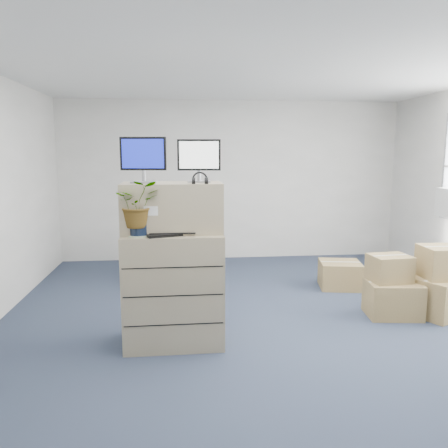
{
  "coord_description": "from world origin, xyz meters",
  "views": [
    {
      "loc": [
        -0.92,
        -4.23,
        1.89
      ],
      "look_at": [
        -0.45,
        0.4,
        1.13
      ],
      "focal_mm": 35.0,
      "sensor_mm": 36.0,
      "label": 1
    }
  ],
  "objects_px": {
    "filing_cabinet_lower": "(174,288)",
    "monitor_right": "(199,158)",
    "monitor_left": "(143,157)",
    "potted_plant": "(138,211)",
    "office_chair": "(177,252)",
    "keyboard": "(172,234)",
    "water_bottle": "(180,217)"
  },
  "relations": [
    {
      "from": "monitor_left",
      "to": "office_chair",
      "type": "xyz_separation_m",
      "value": [
        0.28,
        2.27,
        -1.44
      ]
    },
    {
      "from": "filing_cabinet_lower",
      "to": "monitor_right",
      "type": "bearing_deg",
      "value": 18.1
    },
    {
      "from": "filing_cabinet_lower",
      "to": "water_bottle",
      "type": "xyz_separation_m",
      "value": [
        0.07,
        0.01,
        0.71
      ]
    },
    {
      "from": "monitor_left",
      "to": "water_bottle",
      "type": "xyz_separation_m",
      "value": [
        0.34,
        -0.03,
        -0.58
      ]
    },
    {
      "from": "keyboard",
      "to": "potted_plant",
      "type": "height_order",
      "value": "potted_plant"
    },
    {
      "from": "office_chair",
      "to": "water_bottle",
      "type": "bearing_deg",
      "value": 69.76
    },
    {
      "from": "monitor_left",
      "to": "office_chair",
      "type": "relative_size",
      "value": 0.54
    },
    {
      "from": "water_bottle",
      "to": "filing_cabinet_lower",
      "type": "bearing_deg",
      "value": -170.28
    },
    {
      "from": "filing_cabinet_lower",
      "to": "potted_plant",
      "type": "bearing_deg",
      "value": -154.26
    },
    {
      "from": "potted_plant",
      "to": "office_chair",
      "type": "relative_size",
      "value": 0.6
    },
    {
      "from": "keyboard",
      "to": "water_bottle",
      "type": "relative_size",
      "value": 1.64
    },
    {
      "from": "potted_plant",
      "to": "office_chair",
      "type": "height_order",
      "value": "potted_plant"
    },
    {
      "from": "monitor_left",
      "to": "filing_cabinet_lower",
      "type": "bearing_deg",
      "value": -0.39
    },
    {
      "from": "filing_cabinet_lower",
      "to": "monitor_left",
      "type": "distance_m",
      "value": 1.31
    },
    {
      "from": "keyboard",
      "to": "office_chair",
      "type": "height_order",
      "value": "keyboard"
    },
    {
      "from": "monitor_right",
      "to": "office_chair",
      "type": "bearing_deg",
      "value": 100.73
    },
    {
      "from": "monitor_right",
      "to": "water_bottle",
      "type": "xyz_separation_m",
      "value": [
        -0.19,
        -0.08,
        -0.57
      ]
    },
    {
      "from": "filing_cabinet_lower",
      "to": "monitor_right",
      "type": "distance_m",
      "value": 1.31
    },
    {
      "from": "monitor_right",
      "to": "potted_plant",
      "type": "bearing_deg",
      "value": -152.92
    },
    {
      "from": "monitor_left",
      "to": "potted_plant",
      "type": "relative_size",
      "value": 0.91
    },
    {
      "from": "potted_plant",
      "to": "office_chair",
      "type": "bearing_deg",
      "value": 82.38
    },
    {
      "from": "keyboard",
      "to": "water_bottle",
      "type": "bearing_deg",
      "value": 39.18
    },
    {
      "from": "filing_cabinet_lower",
      "to": "monitor_left",
      "type": "xyz_separation_m",
      "value": [
        -0.26,
        0.04,
        1.29
      ]
    },
    {
      "from": "keyboard",
      "to": "filing_cabinet_lower",
      "type": "bearing_deg",
      "value": 67.48
    },
    {
      "from": "water_bottle",
      "to": "potted_plant",
      "type": "bearing_deg",
      "value": -156.8
    },
    {
      "from": "monitor_left",
      "to": "potted_plant",
      "type": "xyz_separation_m",
      "value": [
        -0.05,
        -0.19,
        -0.48
      ]
    },
    {
      "from": "potted_plant",
      "to": "monitor_right",
      "type": "bearing_deg",
      "value": 22.67
    },
    {
      "from": "filing_cabinet_lower",
      "to": "office_chair",
      "type": "relative_size",
      "value": 1.39
    },
    {
      "from": "keyboard",
      "to": "potted_plant",
      "type": "distance_m",
      "value": 0.38
    },
    {
      "from": "filing_cabinet_lower",
      "to": "monitor_left",
      "type": "bearing_deg",
      "value": 170.75
    },
    {
      "from": "monitor_left",
      "to": "water_bottle",
      "type": "height_order",
      "value": "monitor_left"
    },
    {
      "from": "monitor_left",
      "to": "water_bottle",
      "type": "distance_m",
      "value": 0.67
    }
  ]
}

